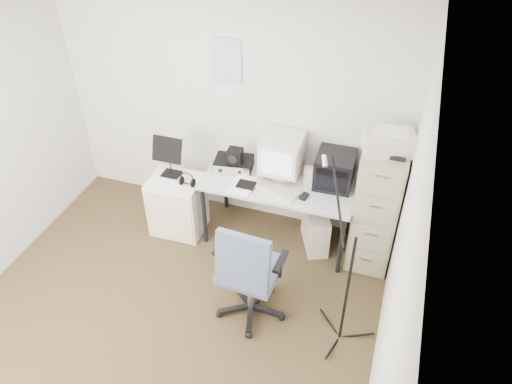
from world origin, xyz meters
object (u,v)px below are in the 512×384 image
(filing_cabinet, at_px, (377,205))
(office_chair, at_px, (251,268))
(side_cart, at_px, (178,205))
(desk, at_px, (279,210))

(filing_cabinet, relative_size, office_chair, 1.19)
(filing_cabinet, bearing_deg, side_cart, -173.29)
(desk, bearing_deg, office_chair, -87.61)
(desk, relative_size, side_cart, 2.30)
(office_chair, distance_m, side_cart, 1.37)
(filing_cabinet, distance_m, desk, 0.99)
(desk, height_order, office_chair, office_chair)
(desk, distance_m, side_cart, 1.06)
(side_cart, bearing_deg, filing_cabinet, 4.76)
(filing_cabinet, xyz_separation_m, office_chair, (-0.91, -1.05, -0.10))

